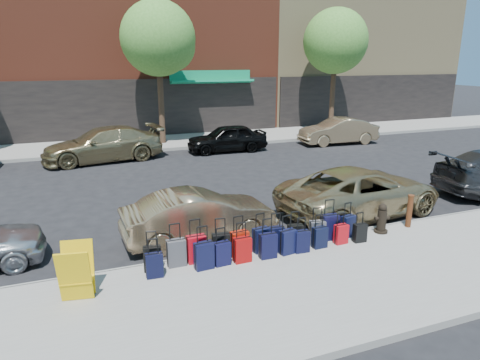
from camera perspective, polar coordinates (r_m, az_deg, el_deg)
name	(u,v)px	position (r m, az deg, el deg)	size (l,w,h in m)	color
ground	(203,198)	(14.51, -4.94, -2.39)	(120.00, 120.00, 0.00)	black
sidewalk_near	(293,289)	(8.92, 7.08, -14.28)	(60.00, 4.00, 0.15)	gray
sidewalk_far	(152,143)	(23.98, -11.61, 4.86)	(60.00, 4.00, 0.15)	gray
curb_near	(254,249)	(10.54, 1.91, -9.19)	(60.00, 0.08, 0.15)	gray
curb_far	(159,150)	(22.03, -10.72, 3.94)	(60.00, 0.08, 0.15)	gray
building_right	(333,0)	(37.22, 12.25, 22.45)	(15.00, 12.12, 18.00)	tan
tree_center	(161,40)	(23.20, -10.51, 17.82)	(3.80, 3.80, 7.27)	black
tree_right	(338,43)	(27.20, 12.87, 17.38)	(3.80, 3.80, 7.27)	black
suitcase_front_0	(153,258)	(9.47, -11.59, -10.20)	(0.40, 0.27, 0.88)	black
suitcase_front_1	(176,253)	(9.57, -8.48, -9.57)	(0.40, 0.22, 0.97)	#3E3E43
suitcase_front_2	(196,249)	(9.67, -5.84, -9.12)	(0.42, 0.23, 1.00)	#A70A16
suitcase_front_3	(221,246)	(9.81, -2.56, -8.78)	(0.42, 0.26, 0.95)	black
suitcase_front_4	(240,244)	(9.90, -0.06, -8.50)	(0.42, 0.26, 0.97)	#A01B0A
suitcase_front_5	(261,240)	(10.13, 2.85, -7.97)	(0.42, 0.27, 0.94)	black
suitcase_front_6	(276,238)	(10.30, 4.84, -7.69)	(0.39, 0.25, 0.89)	black
suitcase_front_7	(295,235)	(10.53, 7.37, -7.29)	(0.38, 0.24, 0.86)	black
suitcase_front_8	(317,232)	(10.76, 10.26, -6.81)	(0.41, 0.27, 0.90)	#424248
suitcase_front_9	(330,227)	(10.99, 11.87, -6.16)	(0.44, 0.26, 1.04)	black
suitcase_front_10	(348,226)	(11.28, 14.24, -5.99)	(0.40, 0.27, 0.90)	black
suitcase_back_0	(154,265)	(9.21, -11.35, -11.08)	(0.36, 0.22, 0.84)	black
suitcase_back_2	(204,256)	(9.38, -4.84, -10.02)	(0.42, 0.27, 0.96)	black
suitcase_back_3	(222,253)	(9.53, -2.41, -9.76)	(0.38, 0.24, 0.86)	black
suitcase_back_4	(242,250)	(9.65, 0.30, -9.27)	(0.39, 0.23, 0.92)	#910909
suitcase_back_5	(268,246)	(9.85, 3.74, -8.73)	(0.39, 0.23, 0.93)	black
suitcase_back_6	(288,242)	(10.09, 6.37, -8.18)	(0.42, 0.28, 0.93)	black
suitcase_back_7	(302,241)	(10.22, 8.22, -8.10)	(0.36, 0.22, 0.84)	black
suitcase_back_8	(320,237)	(10.52, 10.58, -7.52)	(0.36, 0.21, 0.83)	black
suitcase_back_9	(341,234)	(10.85, 13.32, -7.02)	(0.34, 0.21, 0.78)	#A90A13
suitcase_back_10	(360,233)	(11.06, 15.69, -6.78)	(0.33, 0.20, 0.76)	black
fire_hydrant	(382,219)	(11.77, 18.38, -4.97)	(0.40, 0.35, 0.79)	black
bollard	(410,211)	(12.36, 21.67, -3.80)	(0.17, 0.17, 0.90)	#38190C
display_rack	(76,273)	(8.77, -20.98, -11.45)	(0.69, 0.74, 1.05)	#E3B50C
car_near_1	(199,216)	(11.07, -5.43, -4.76)	(1.37, 3.93, 1.30)	tan
car_near_2	(360,191)	(13.27, 15.76, -1.46)	(2.38, 5.15, 1.43)	tan
car_far_1	(103,144)	(20.47, -17.81, 4.54)	(2.16, 5.30, 1.54)	#8F8058
car_far_2	(227,138)	(21.57, -1.76, 5.60)	(1.61, 3.99, 1.36)	black
car_far_3	(338,131)	(24.15, 12.97, 6.38)	(1.49, 4.28, 1.41)	tan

